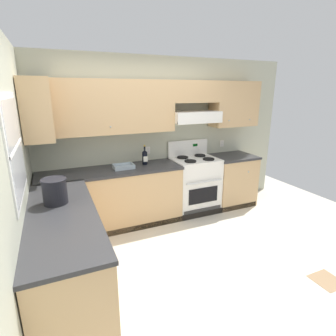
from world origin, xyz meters
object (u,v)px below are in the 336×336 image
(stove, at_px, (195,184))
(bowl, at_px, (124,167))
(wine_bottle, at_px, (145,157))
(bucket, at_px, (55,191))

(stove, height_order, bowl, stove)
(wine_bottle, xyz_separation_m, bucket, (-1.33, -1.07, 0.02))
(wine_bottle, bearing_deg, stove, -4.79)
(bowl, height_order, bucket, bucket)
(stove, relative_size, bowl, 3.99)
(bowl, relative_size, bucket, 1.13)
(wine_bottle, bearing_deg, bucket, -141.19)
(wine_bottle, height_order, bucket, wine_bottle)
(wine_bottle, relative_size, bucket, 1.16)
(wine_bottle, bearing_deg, bowl, -165.80)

